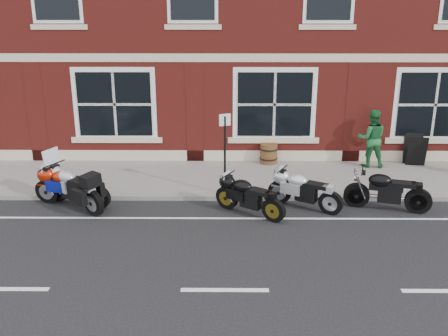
% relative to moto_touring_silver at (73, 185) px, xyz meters
% --- Properties ---
extents(ground, '(80.00, 80.00, 0.00)m').
position_rel_moto_touring_silver_xyz_m(ground, '(3.86, -0.90, -0.59)').
color(ground, black).
rests_on(ground, ground).
extents(sidewalk, '(30.00, 3.00, 0.12)m').
position_rel_moto_touring_silver_xyz_m(sidewalk, '(3.86, 2.10, -0.53)').
color(sidewalk, slate).
rests_on(sidewalk, ground).
extents(kerb, '(30.00, 0.16, 0.12)m').
position_rel_moto_touring_silver_xyz_m(kerb, '(3.86, 0.52, -0.53)').
color(kerb, slate).
rests_on(kerb, ground).
extents(moto_touring_silver, '(1.80, 1.49, 1.45)m').
position_rel_moto_touring_silver_xyz_m(moto_touring_silver, '(0.00, 0.00, 0.00)').
color(moto_touring_silver, black).
rests_on(moto_touring_silver, ground).
extents(moto_sport_red, '(2.08, 0.70, 0.95)m').
position_rel_moto_touring_silver_xyz_m(moto_sport_red, '(-0.10, 0.11, -0.04)').
color(moto_sport_red, black).
rests_on(moto_sport_red, ground).
extents(moto_sport_black, '(1.67, 1.26, 0.89)m').
position_rel_moto_touring_silver_xyz_m(moto_sport_black, '(4.42, -0.44, -0.08)').
color(moto_sport_black, black).
rests_on(moto_sport_black, ground).
extents(moto_sport_silver, '(1.77, 1.17, 0.90)m').
position_rel_moto_touring_silver_xyz_m(moto_sport_silver, '(5.82, -0.02, -0.07)').
color(moto_sport_silver, black).
rests_on(moto_sport_silver, ground).
extents(moto_naked_black, '(2.08, 0.71, 0.96)m').
position_rel_moto_touring_silver_xyz_m(moto_naked_black, '(7.86, -0.11, -0.04)').
color(moto_naked_black, black).
rests_on(moto_naked_black, ground).
extents(pedestrian_right, '(0.93, 0.76, 1.79)m').
position_rel_moto_touring_silver_xyz_m(pedestrian_right, '(8.33, 3.09, 0.43)').
color(pedestrian_right, '#1B5F2D').
rests_on(pedestrian_right, sidewalk).
extents(a_board_sign, '(0.63, 0.47, 0.97)m').
position_rel_moto_touring_silver_xyz_m(a_board_sign, '(9.78, 3.27, 0.01)').
color(a_board_sign, black).
rests_on(a_board_sign, sidewalk).
extents(barrel_planter, '(0.57, 0.57, 0.64)m').
position_rel_moto_touring_silver_xyz_m(barrel_planter, '(5.20, 3.40, -0.15)').
color(barrel_planter, '#4C3A14').
rests_on(barrel_planter, sidewalk).
extents(parking_sign, '(0.29, 0.13, 2.17)m').
position_rel_moto_touring_silver_xyz_m(parking_sign, '(3.83, 0.65, 0.78)').
color(parking_sign, black).
rests_on(parking_sign, sidewalk).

